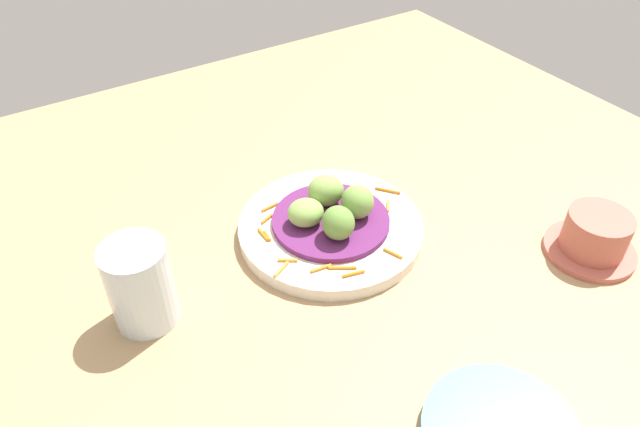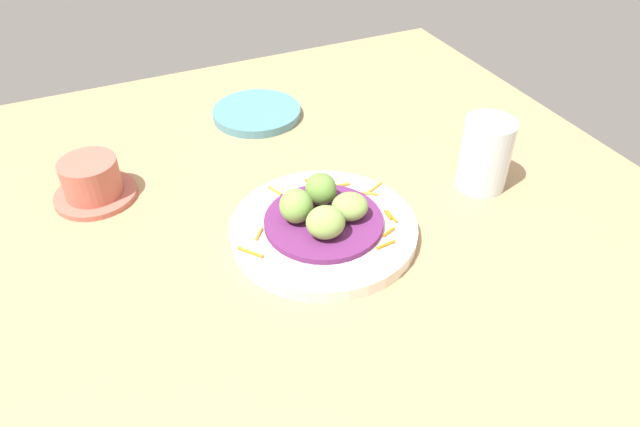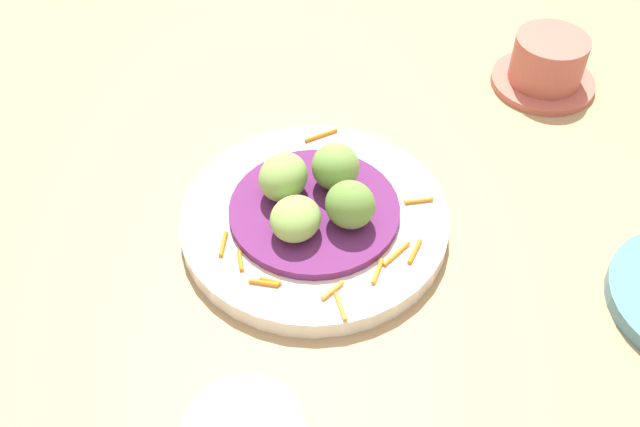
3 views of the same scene
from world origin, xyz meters
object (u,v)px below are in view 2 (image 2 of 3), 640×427
(guac_scoop_center, at_px, (321,189))
(water_glass, at_px, (485,154))
(guac_scoop_left, at_px, (350,206))
(guac_scoop_right, at_px, (296,206))
(main_plate, at_px, (323,229))
(side_plate_small, at_px, (257,113))
(guac_scoop_back, at_px, (326,222))
(terracotta_bowl, at_px, (92,181))

(guac_scoop_center, bearing_deg, water_glass, 173.87)
(guac_scoop_left, distance_m, guac_scoop_right, 0.07)
(main_plate, relative_size, guac_scoop_right, 5.42)
(side_plate_small, bearing_deg, guac_scoop_right, 79.48)
(water_glass, bearing_deg, guac_scoop_left, 4.52)
(main_plate, bearing_deg, guac_scoop_back, 70.14)
(guac_scoop_left, bearing_deg, guac_scoop_right, -19.86)
(guac_scoop_center, height_order, side_plate_small, guac_scoop_center)
(guac_scoop_back, bearing_deg, main_plate, -109.86)
(guac_scoop_center, distance_m, terracotta_bowl, 0.32)
(main_plate, bearing_deg, guac_scoop_right, -19.86)
(main_plate, bearing_deg, guac_scoop_left, 160.14)
(main_plate, relative_size, water_glass, 2.33)
(guac_scoop_right, bearing_deg, side_plate_small, -100.52)
(guac_scoop_left, distance_m, terracotta_bowl, 0.36)
(guac_scoop_left, height_order, guac_scoop_back, guac_scoop_back)
(guac_scoop_right, relative_size, terracotta_bowl, 0.39)
(guac_scoop_left, xyz_separation_m, guac_scoop_back, (0.04, 0.02, 0.00))
(guac_scoop_right, distance_m, water_glass, 0.28)
(main_plate, height_order, guac_scoop_left, guac_scoop_left)
(guac_scoop_center, relative_size, water_glass, 0.42)
(main_plate, bearing_deg, side_plate_small, -94.70)
(guac_scoop_center, distance_m, guac_scoop_right, 0.05)
(side_plate_small, relative_size, terracotta_bowl, 1.32)
(guac_scoop_left, xyz_separation_m, side_plate_small, (0.00, -0.34, -0.04))
(guac_scoop_right, xyz_separation_m, terracotta_bowl, (0.22, -0.19, -0.02))
(side_plate_small, bearing_deg, terracotta_bowl, 23.19)
(guac_scoop_back, bearing_deg, guac_scoop_right, -64.86)
(terracotta_bowl, bearing_deg, guac_scoop_right, 139.18)
(guac_scoop_left, bearing_deg, guac_scoop_back, 25.14)
(side_plate_small, bearing_deg, guac_scoop_center, 87.01)
(water_glass, bearing_deg, side_plate_small, -54.99)
(side_plate_small, distance_m, water_glass, 0.39)
(side_plate_small, relative_size, water_glass, 1.44)
(guac_scoop_center, relative_size, guac_scoop_right, 0.97)
(side_plate_small, height_order, terracotta_bowl, terracotta_bowl)
(guac_scoop_center, xyz_separation_m, water_glass, (-0.24, 0.03, 0.00))
(guac_scoop_center, xyz_separation_m, terracotta_bowl, (0.27, -0.17, -0.02))
(guac_scoop_back, distance_m, terracotta_bowl, 0.34)
(guac_scoop_back, xyz_separation_m, water_glass, (-0.26, -0.04, 0.00))
(terracotta_bowl, relative_size, water_glass, 1.09)
(main_plate, xyz_separation_m, guac_scoop_right, (0.03, -0.01, 0.04))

